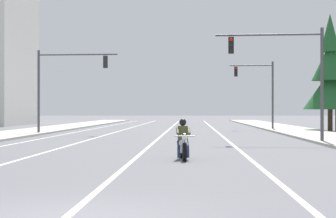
{
  "coord_description": "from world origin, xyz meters",
  "views": [
    {
      "loc": [
        2.04,
        -10.06,
        1.76
      ],
      "look_at": [
        0.7,
        25.31,
        1.84
      ],
      "focal_mm": 65.83,
      "sensor_mm": 36.0,
      "label": 1
    }
  ],
  "objects_px": {
    "conifer_tree_right_verge_far": "(330,77)",
    "traffic_signal_near_right": "(290,66)",
    "motorcycle_with_rider": "(183,143)",
    "traffic_signal_near_left": "(62,78)",
    "traffic_signal_mid_right": "(260,85)"
  },
  "relations": [
    {
      "from": "traffic_signal_near_right",
      "to": "traffic_signal_near_left",
      "type": "distance_m",
      "value": 18.77
    },
    {
      "from": "traffic_signal_near_right",
      "to": "traffic_signal_mid_right",
      "type": "distance_m",
      "value": 22.8
    },
    {
      "from": "traffic_signal_near_right",
      "to": "traffic_signal_near_left",
      "type": "bearing_deg",
      "value": 142.17
    },
    {
      "from": "traffic_signal_mid_right",
      "to": "conifer_tree_right_verge_far",
      "type": "xyz_separation_m",
      "value": [
        5.43,
        -3.79,
        0.52
      ]
    },
    {
      "from": "traffic_signal_near_right",
      "to": "motorcycle_with_rider",
      "type": "bearing_deg",
      "value": -116.32
    },
    {
      "from": "traffic_signal_near_left",
      "to": "traffic_signal_mid_right",
      "type": "distance_m",
      "value": 19.39
    },
    {
      "from": "motorcycle_with_rider",
      "to": "traffic_signal_near_right",
      "type": "xyz_separation_m",
      "value": [
        5.61,
        11.35,
        3.57
      ]
    },
    {
      "from": "traffic_signal_near_right",
      "to": "conifer_tree_right_verge_far",
      "type": "distance_m",
      "value": 20.04
    },
    {
      "from": "motorcycle_with_rider",
      "to": "traffic_signal_near_right",
      "type": "bearing_deg",
      "value": 63.68
    },
    {
      "from": "motorcycle_with_rider",
      "to": "traffic_signal_near_right",
      "type": "relative_size",
      "value": 0.35
    },
    {
      "from": "traffic_signal_near_right",
      "to": "traffic_signal_near_left",
      "type": "relative_size",
      "value": 1.0
    },
    {
      "from": "motorcycle_with_rider",
      "to": "traffic_signal_near_left",
      "type": "height_order",
      "value": "traffic_signal_near_left"
    },
    {
      "from": "conifer_tree_right_verge_far",
      "to": "traffic_signal_near_right",
      "type": "bearing_deg",
      "value": -108.61
    },
    {
      "from": "traffic_signal_mid_right",
      "to": "motorcycle_with_rider",
      "type": "bearing_deg",
      "value": -100.91
    },
    {
      "from": "motorcycle_with_rider",
      "to": "traffic_signal_near_left",
      "type": "bearing_deg",
      "value": 111.95
    }
  ]
}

